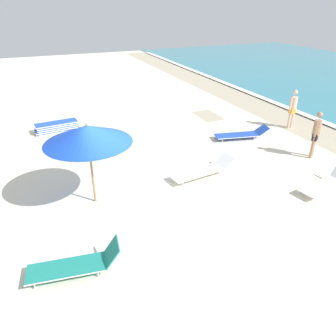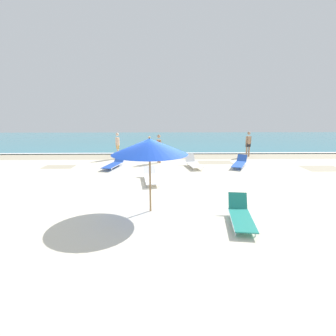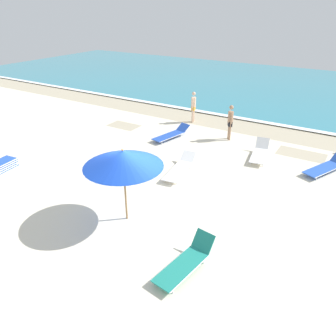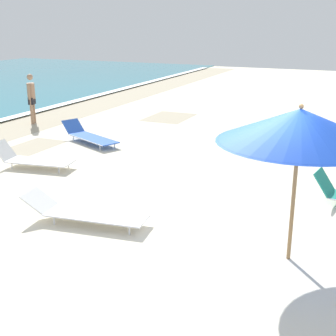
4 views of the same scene
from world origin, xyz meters
name	(u,v)px [view 1 (image 1 of 4)]	position (x,y,z in m)	size (l,w,h in m)	color
ground_plane	(133,202)	(0.00, 0.01, -0.08)	(60.00, 60.00, 0.16)	beige
beach_umbrella	(88,134)	(-0.38, -1.03, 2.11)	(2.40, 2.40, 2.43)	#9E7547
lounger_stack	(57,127)	(-6.80, -1.39, 0.21)	(0.82, 1.98, 0.41)	blue
sun_lounger_under_umbrella	(241,134)	(-2.79, 5.73, 0.21)	(1.07, 2.35, 0.49)	blue
sun_lounger_beside_umbrella	(77,264)	(2.30, -1.98, 0.22)	(0.88, 2.05, 0.63)	#1E8475
sun_lounger_near_water_left	(203,170)	(-0.52, 2.64, 0.20)	(0.90, 2.40, 0.49)	white
sun_lounger_near_water_right	(327,183)	(1.79, 5.75, 0.22)	(0.93, 2.06, 0.63)	white
beachgoer_shoreline_child	(293,107)	(-3.02, 8.55, 1.00)	(0.27, 0.45, 1.76)	beige
beachgoer_strolling_adult	(316,132)	(-0.21, 7.10, 1.00)	(0.32, 0.39, 1.76)	#A37A5B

